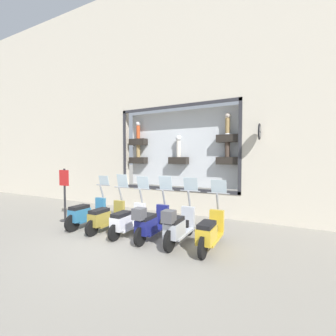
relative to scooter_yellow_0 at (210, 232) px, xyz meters
name	(u,v)px	position (x,y,z in m)	size (l,w,h in m)	color
ground_plane	(122,240)	(-0.44, 2.29, -0.43)	(120.00, 120.00, 0.00)	gray
building_facade	(177,91)	(3.16, 2.29, 4.47)	(1.18, 36.00, 9.61)	beige
scooter_yellow_0	(210,232)	(0.00, 0.00, 0.00)	(1.80, 0.61, 1.62)	black
scooter_silver_1	(178,226)	(-0.06, 0.81, 0.05)	(1.81, 0.60, 1.65)	black
scooter_navy_2	(151,222)	(-0.06, 1.63, 0.04)	(1.80, 0.60, 1.67)	black
scooter_white_3	(127,220)	(0.00, 2.44, -0.02)	(1.79, 0.61, 1.63)	black
scooter_olive_4	(106,217)	(0.00, 3.26, -0.01)	(1.79, 0.60, 1.67)	black
scooter_teal_5	(86,213)	(0.00, 4.07, 0.00)	(1.80, 0.61, 1.59)	black
shop_sign_post	(65,192)	(0.18, 5.30, 0.57)	(0.36, 0.45, 1.84)	#232326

